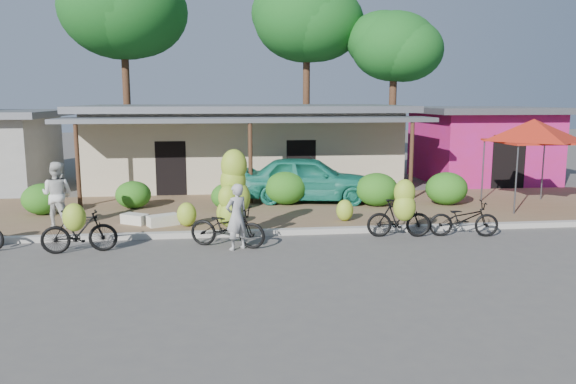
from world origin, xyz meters
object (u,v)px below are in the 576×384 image
bike_left (78,229)px  sack_near (163,220)px  bike_far_right (464,219)px  tree_far_center (119,7)px  sack_far (135,219)px  bike_center (231,208)px  teal_van (308,179)px  red_canopy (533,130)px  bike_right (401,213)px  bystander (57,195)px  tree_near_right (390,45)px  vendor (237,217)px  tree_center_right (303,18)px

bike_left → sack_near: bike_left is taller
bike_far_right → sack_near: bearing=86.9°
tree_far_center → sack_far: 15.12m
bike_center → teal_van: (2.76, 5.04, -0.02)m
sack_near → teal_van: 5.66m
red_canopy → teal_van: 7.50m
bike_right → sack_far: bearing=80.5°
tree_far_center → bystander: bearing=-89.1°
tree_near_right → bike_right: (-3.69, -13.43, -5.51)m
vendor → bystander: (-4.83, 2.50, 0.22)m
bike_far_right → bystander: bearing=89.1°
bike_center → teal_van: 5.75m
tree_center_right → bike_left: size_ratio=5.44×
bystander → teal_van: size_ratio=0.39×
bystander → bike_far_right: bearing=-174.8°
sack_far → bystander: (-2.03, -0.14, 0.77)m
sack_near → bike_right: bearing=-16.1°
tree_near_right → bike_far_right: 14.68m
tree_center_right → red_canopy: (5.76, -12.17, -5.07)m
bike_left → sack_far: size_ratio=2.39×
tree_near_right → red_canopy: 10.93m
sack_far → tree_center_right: bearing=63.1°
bike_center → tree_center_right: bearing=6.1°
red_canopy → bike_right: bearing=-149.0°
tree_far_center → teal_van: (7.67, -9.91, -7.07)m
bike_far_right → teal_van: 6.03m
sack_far → vendor: 3.89m
bike_center → sack_far: bearing=72.2°
sack_far → teal_van: (5.43, 2.90, 0.65)m
sack_near → teal_van: teal_van is taller
red_canopy → bike_center: 10.52m
bike_right → tree_center_right: bearing=8.4°
vendor → teal_van: (2.63, 5.55, 0.09)m
sack_far → teal_van: bearing=28.1°
bystander → bike_center: bearing=172.2°
red_canopy → bike_left: (-13.43, -3.73, -2.02)m
bike_far_right → vendor: vendor is taller
tree_near_right → red_canopy: (1.76, -10.17, -3.59)m
bike_left → bike_right: bearing=-93.3°
tree_far_center → bike_right: tree_far_center is taller
sack_near → bike_far_right: bearing=-12.4°
tree_near_right → teal_van: tree_near_right is taller
red_canopy → sack_far: size_ratio=4.67×
bike_far_right → bike_left: bearing=102.2°
vendor → sack_near: bearing=-80.8°
red_canopy → bike_left: size_ratio=1.95×
tree_near_right → sack_near: tree_near_right is taller
red_canopy → vendor: 10.59m
bike_right → red_canopy: bearing=-51.8°
bike_center → sack_far: size_ratio=3.17×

